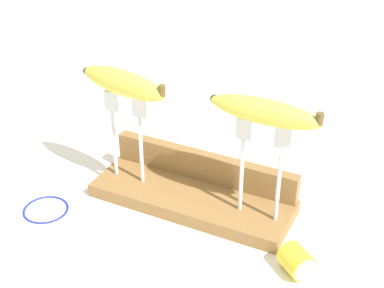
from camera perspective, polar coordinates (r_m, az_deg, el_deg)
name	(u,v)px	position (r m, az deg, el deg)	size (l,w,h in m)	color
ground_plane	(192,204)	(1.03, 0.00, -5.98)	(3.00, 3.00, 0.00)	white
wooden_board	(192,198)	(1.02, 0.00, -5.42)	(0.36, 0.12, 0.03)	olive
board_backstop	(205,166)	(1.04, 1.25, -2.19)	(0.35, 0.02, 0.05)	olive
fork_stand_left	(126,129)	(1.01, -6.53, 1.48)	(0.08, 0.01, 0.17)	silver
fork_stand_right	(261,162)	(0.91, 6.86, -1.74)	(0.09, 0.01, 0.17)	silver
banana_raised_left	(123,83)	(0.97, -6.84, 6.04)	(0.18, 0.07, 0.04)	#DBD147
banana_raised_right	(265,112)	(0.87, 7.22, 3.21)	(0.18, 0.04, 0.04)	#DBD147
fork_fallen_near	(90,121)	(1.31, -10.06, 2.26)	(0.04, 0.20, 0.01)	silver
fork_fallen_far	(343,153)	(1.21, 14.72, -0.87)	(0.16, 0.07, 0.01)	silver
banana_chunk_near	(297,261)	(0.90, 10.36, -11.37)	(0.06, 0.06, 0.04)	yellow
wire_coil	(46,209)	(1.05, -14.32, -6.25)	(0.08, 0.08, 0.00)	#1E2DA5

